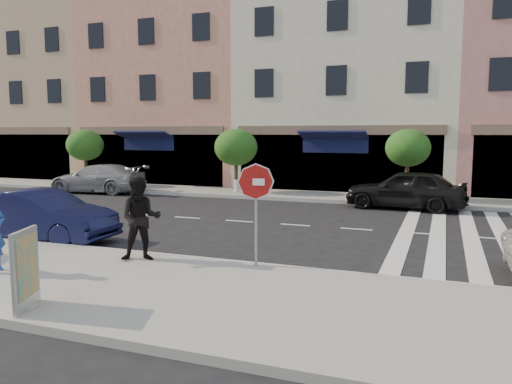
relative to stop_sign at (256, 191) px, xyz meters
name	(u,v)px	position (x,y,z in m)	size (l,w,h in m)	color
ground	(251,252)	(-0.77, 1.67, -1.78)	(120.00, 120.00, 0.00)	black
sidewalk_near	(177,293)	(-0.77, -2.08, -1.70)	(60.00, 4.50, 0.15)	gray
sidewalk_far	(338,197)	(-0.77, 12.67, -1.70)	(60.00, 3.00, 0.15)	gray
building_west_far	(50,91)	(-22.77, 18.67, 4.22)	(12.00, 9.00, 12.00)	tan
building_west_mid	(187,69)	(-11.77, 18.67, 5.22)	(10.00, 9.00, 14.00)	tan
building_centre	(353,88)	(-1.27, 18.67, 3.72)	(11.00, 9.00, 11.00)	beige
street_tree_wa	(85,145)	(-14.77, 12.47, 0.55)	(2.00, 2.00, 3.05)	#473323
street_tree_wb	(236,148)	(-5.77, 12.47, 0.53)	(2.10, 2.10, 3.06)	#473323
street_tree_c	(408,148)	(2.23, 12.47, 0.58)	(1.90, 1.90, 3.04)	#473323
stop_sign	(256,191)	(0.00, 0.00, 0.00)	(0.78, 0.12, 2.21)	gray
walker	(141,219)	(-2.58, -0.49, -0.69)	(0.92, 0.71, 1.88)	black
poster_board	(26,271)	(-2.53, -3.83, -0.99)	(0.39, 0.82, 1.31)	beige
car_near_mid	(42,215)	(-6.75, 0.87, -1.07)	(1.51, 4.32, 1.42)	black
car_far_left	(98,178)	(-12.65, 10.76, -1.06)	(2.02, 4.98, 1.44)	gray
car_far_mid	(406,189)	(2.33, 10.60, -0.99)	(1.87, 4.64, 1.58)	black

